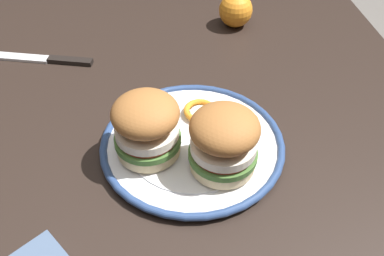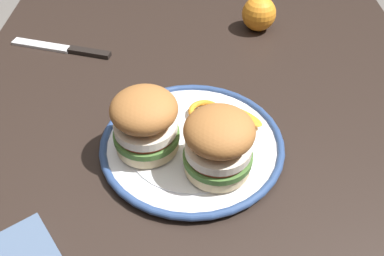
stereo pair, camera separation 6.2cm
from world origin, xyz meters
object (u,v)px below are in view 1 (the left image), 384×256
at_px(sandwich_half_left, 224,140).
at_px(whole_orange, 236,10).
at_px(table_knife, 47,60).
at_px(dinner_plate, 192,142).
at_px(dining_table, 199,185).
at_px(sandwich_half_right, 146,125).

relative_size(sandwich_half_left, whole_orange, 1.74).
xyz_separation_m(whole_orange, table_knife, (0.09, -0.40, -0.03)).
height_order(dinner_plate, whole_orange, whole_orange).
height_order(dining_table, table_knife, table_knife).
xyz_separation_m(dining_table, sandwich_half_left, (0.06, 0.03, 0.16)).
height_order(dining_table, sandwich_half_right, sandwich_half_right).
xyz_separation_m(dining_table, dinner_plate, (-0.00, -0.01, 0.10)).
relative_size(sandwich_half_right, table_knife, 0.57).
height_order(sandwich_half_left, whole_orange, sandwich_half_left).
height_order(dining_table, sandwich_half_left, sandwich_half_left).
bearing_deg(table_knife, dining_table, 44.44).
relative_size(dining_table, table_knife, 6.49).
bearing_deg(sandwich_half_right, whole_orange, 150.93).
xyz_separation_m(sandwich_half_left, table_knife, (-0.33, -0.30, -0.07)).
bearing_deg(dinner_plate, table_knife, -136.39).
height_order(dinner_plate, table_knife, dinner_plate).
bearing_deg(dinner_plate, sandwich_half_left, 32.04).
bearing_deg(table_knife, sandwich_half_left, 41.79).
height_order(sandwich_half_left, sandwich_half_right, same).
bearing_deg(dining_table, whole_orange, 160.43).
bearing_deg(sandwich_half_left, table_knife, -138.21).
height_order(sandwich_half_right, table_knife, sandwich_half_right).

